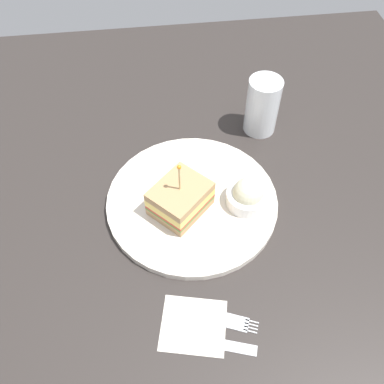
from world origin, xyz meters
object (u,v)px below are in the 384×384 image
Objects in this scene: plate at (192,201)px; sandwich_half_center at (180,199)px; napkin at (193,325)px; fork at (223,319)px; coleslaw_bowl at (248,195)px; knife at (216,343)px; drink_glass at (262,108)px.

plate is 2.51× the size of sandwich_half_center.
sandwich_half_center is 1.27× the size of napkin.
coleslaw_bowl is at bearing -20.86° from fork.
sandwich_half_center reaches higher than knife.
napkin is at bearing 94.06° from fork.
coleslaw_bowl is at bearing 160.74° from drink_glass.
plate is at bearing -6.80° from napkin.
napkin is at bearing 173.20° from plate.
napkin is 0.72× the size of fork.
fork is at bearing -168.52° from sandwich_half_center.
drink_glass is (19.08, -6.67, 2.15)cm from coleslaw_bowl.
sandwich_half_center is at bearing 89.13° from coleslaw_bowl.
sandwich_half_center reaches higher than coleslaw_bowl.
drink_glass reaches higher than plate.
sandwich_half_center is 0.90× the size of knife.
fork is at bearing -26.98° from knife.
drink_glass is at bearing -19.26° from coleslaw_bowl.
sandwich_half_center is at bearing -1.16° from napkin.
plate is 24.74cm from knife.
coleslaw_bowl is 0.57× the size of fork.
sandwich_half_center is at bearing 126.97° from plate.
plate is 2.56× the size of drink_glass.
knife is (-41.99, 15.82, -5.24)cm from drink_glass.
drink_glass is at bearing -20.64° from knife.
sandwich_half_center is 11.53cm from coleslaw_bowl.
napkin is (-20.12, 0.41, -3.90)cm from sandwich_half_center.
fork is (0.31, -4.43, 0.10)cm from napkin.
coleslaw_bowl reaches higher than knife.
plate is 2.27× the size of knife.
napkin is 4.05cm from knife.
knife is at bearing 153.02° from fork.
sandwich_half_center is at bearing 11.48° from fork.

